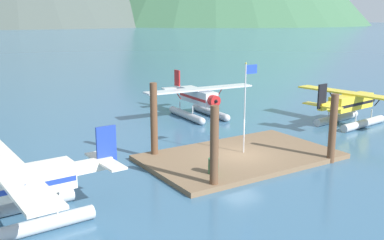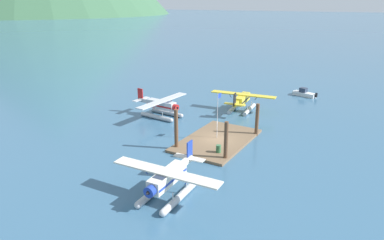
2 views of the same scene
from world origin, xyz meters
TOP-DOWN VIEW (x-y plane):
  - ground_plane at (0.00, 0.00)m, footprint 1200.00×1200.00m
  - dock_platform at (0.00, 0.00)m, footprint 12.12×7.37m
  - piling_near_left at (-4.35, -3.24)m, footprint 0.45×0.45m
  - piling_near_right at (4.36, -3.54)m, footprint 0.46×0.46m
  - piling_far_left at (-4.54, 3.09)m, footprint 0.45×0.45m
  - flagpole at (0.60, 0.25)m, footprint 0.95×0.10m
  - fuel_drum at (-3.48, -1.94)m, footprint 0.62×0.62m
  - seaplane_cream_port_aft at (-13.85, -2.03)m, footprint 7.98×10.46m
  - seaplane_silver_bow_right at (4.42, 11.61)m, footprint 10.47×7.97m
  - seaplane_yellow_stbd_fwd at (13.64, 2.38)m, footprint 7.95×10.49m
  - boat_white_open_se at (27.92, -3.96)m, footprint 2.50×4.79m

SIDE VIEW (x-z plane):
  - ground_plane at x=0.00m, z-range 0.00..0.00m
  - dock_platform at x=0.00m, z-range 0.00..0.30m
  - boat_white_open_se at x=27.92m, z-range -0.26..1.24m
  - fuel_drum at x=-3.48m, z-range 0.30..1.18m
  - seaplane_cream_port_aft at x=-13.85m, z-range -0.34..3.50m
  - seaplane_silver_bow_right at x=4.42m, z-range -0.34..3.50m
  - seaplane_yellow_stbd_fwd at x=13.64m, z-range -0.34..3.50m
  - piling_near_right at x=4.36m, z-range 0.00..4.33m
  - piling_near_left at x=-4.35m, z-range 0.00..4.50m
  - piling_far_left at x=-4.54m, z-range 0.00..4.89m
  - flagpole at x=0.60m, z-range 1.03..6.85m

